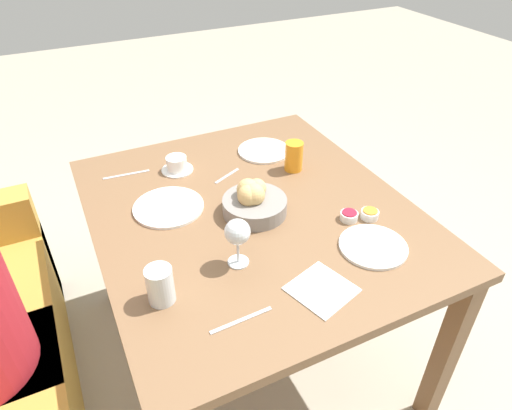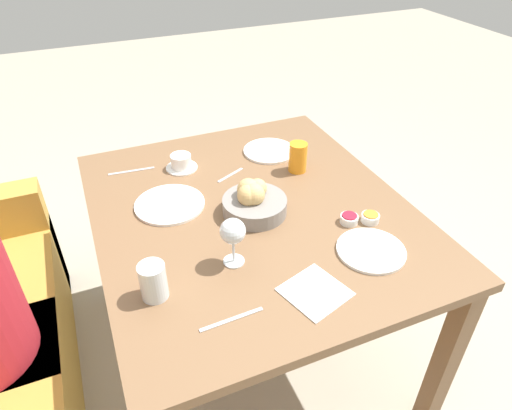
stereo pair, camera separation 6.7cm
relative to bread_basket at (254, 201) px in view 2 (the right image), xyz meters
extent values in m
plane|color=#A89E89|center=(0.02, 0.00, -0.81)|extent=(10.00, 10.00, 0.00)
cube|color=brown|center=(0.02, 0.00, -0.06)|extent=(1.22, 1.06, 0.03)
cube|color=brown|center=(-0.54, -0.48, -0.45)|extent=(0.06, 0.06, 0.73)
cube|color=brown|center=(0.58, -0.48, -0.45)|extent=(0.06, 0.06, 0.73)
cube|color=brown|center=(0.58, 0.48, -0.45)|extent=(0.06, 0.06, 0.73)
cube|color=#23232D|center=(0.05, 0.96, -0.60)|extent=(0.36, 0.49, 0.41)
cylinder|color=gray|center=(-0.01, 0.00, -0.02)|extent=(0.22, 0.22, 0.05)
sphere|color=tan|center=(0.03, -0.02, 0.03)|extent=(0.07, 0.07, 0.07)
sphere|color=tan|center=(0.03, 0.01, 0.03)|extent=(0.08, 0.08, 0.08)
sphere|color=tan|center=(-0.01, 0.02, 0.03)|extent=(0.07, 0.07, 0.07)
sphere|color=tan|center=(-0.01, 0.01, 0.03)|extent=(0.08, 0.08, 0.08)
cylinder|color=white|center=(-0.33, -0.25, -0.04)|extent=(0.21, 0.21, 0.01)
cylinder|color=white|center=(0.36, -0.22, -0.04)|extent=(0.22, 0.22, 0.01)
cylinder|color=white|center=(0.15, 0.26, -0.04)|extent=(0.24, 0.24, 0.01)
cylinder|color=orange|center=(0.19, -0.26, 0.01)|extent=(0.07, 0.07, 0.12)
cylinder|color=silver|center=(-0.25, 0.40, 0.01)|extent=(0.07, 0.07, 0.11)
cylinder|color=silver|center=(-0.21, 0.15, -0.04)|extent=(0.06, 0.06, 0.00)
cylinder|color=silver|center=(-0.21, 0.15, 0.00)|extent=(0.01, 0.01, 0.07)
sphere|color=silver|center=(-0.21, 0.15, 0.07)|extent=(0.08, 0.08, 0.08)
cylinder|color=white|center=(0.38, 0.15, -0.04)|extent=(0.12, 0.12, 0.01)
cylinder|color=white|center=(0.38, 0.15, -0.01)|extent=(0.08, 0.08, 0.05)
cylinder|color=white|center=(-0.18, -0.27, -0.03)|extent=(0.06, 0.06, 0.03)
cylinder|color=#A3192D|center=(-0.18, -0.27, -0.02)|extent=(0.05, 0.05, 0.00)
cylinder|color=white|center=(-0.20, -0.34, -0.03)|extent=(0.06, 0.06, 0.03)
cylinder|color=#C67F28|center=(-0.20, -0.34, -0.02)|extent=(0.05, 0.05, 0.00)
cube|color=#B7B7BC|center=(-0.41, 0.24, -0.04)|extent=(0.02, 0.18, 0.00)
cube|color=#B7B7BC|center=(0.43, 0.34, -0.04)|extent=(0.03, 0.18, 0.00)
cube|color=#B7B7BC|center=(0.25, -0.01, -0.04)|extent=(0.07, 0.12, 0.00)
cube|color=white|center=(-0.41, -0.01, -0.04)|extent=(0.20, 0.20, 0.00)
camera|label=1|loc=(-1.14, 0.54, 0.89)|focal=32.00mm
camera|label=2|loc=(-1.17, 0.48, 0.89)|focal=32.00mm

